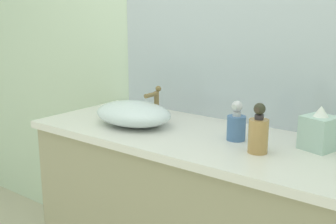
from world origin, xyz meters
TOP-DOWN VIEW (x-y plane):
  - bathroom_wall_rear at (0.00, 0.73)m, footprint 6.00×0.06m
  - wall_mirror_panel at (0.02, 0.69)m, footprint 1.38×0.01m
  - sink_basin at (-0.33, 0.35)m, footprint 0.38×0.28m
  - faucet at (-0.33, 0.50)m, footprint 0.03×0.11m
  - soap_dispenser at (0.16, 0.43)m, footprint 0.07×0.07m
  - lotion_bottle at (0.29, 0.34)m, footprint 0.07×0.07m
  - tissue_box at (0.46, 0.51)m, footprint 0.14×0.14m

SIDE VIEW (x-z plane):
  - sink_basin at x=-0.33m, z-range 0.90..1.01m
  - soap_dispenser at x=0.16m, z-range 0.89..1.05m
  - tissue_box at x=0.46m, z-range 0.89..1.06m
  - lotion_bottle at x=0.29m, z-range 0.89..1.07m
  - faucet at x=-0.33m, z-range 0.92..1.07m
  - bathroom_wall_rear at x=0.00m, z-range 0.00..2.60m
  - wall_mirror_panel at x=0.02m, z-range 0.90..1.90m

